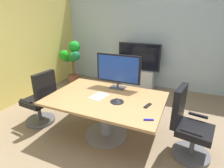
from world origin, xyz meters
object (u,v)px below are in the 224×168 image
conference_phone (117,100)px  remote_control (148,106)px  office_chair_left (41,102)px  potted_plant (72,59)px  office_chair_right (188,129)px  tv_monitor (118,70)px  wall_display_unit (138,73)px  conference_table (106,107)px

conference_phone → remote_control: size_ratio=1.29×
office_chair_left → potted_plant: (-0.72, 2.06, 0.35)m
potted_plant → remote_control: (2.75, -1.93, -0.05)m
office_chair_right → remote_control: bearing=108.2°
tv_monitor → conference_phone: size_ratio=3.82×
conference_phone → potted_plant: bearing=138.8°
office_chair_right → conference_phone: (-1.09, -0.15, 0.32)m
office_chair_left → remote_control: bearing=98.3°
remote_control → conference_phone: bearing=-157.8°
office_chair_right → tv_monitor: 1.50m
remote_control → wall_display_unit: bearing=124.3°
office_chair_right → tv_monitor: tv_monitor is taller
office_chair_left → remote_control: 2.06m
conference_phone → office_chair_right: bearing=7.8°
conference_table → potted_plant: (-2.04, 1.90, 0.24)m
potted_plant → remote_control: 3.36m
office_chair_left → wall_display_unit: wall_display_unit is taller
wall_display_unit → remote_control: 2.63m
office_chair_left → tv_monitor: bearing=119.5°
office_chair_left → office_chair_right: 2.65m
wall_display_unit → conference_phone: wall_display_unit is taller
conference_table → remote_control: (0.71, -0.03, 0.19)m
office_chair_right → office_chair_left: bearing=104.3°
office_chair_right → conference_phone: bearing=107.3°
office_chair_left → potted_plant: potted_plant is taller
conference_table → office_chair_left: 1.33m
office_chair_left → office_chair_right: bearing=99.4°
office_chair_right → wall_display_unit: wall_display_unit is taller
office_chair_left → remote_control: size_ratio=6.41×
office_chair_right → remote_control: 0.69m
potted_plant → conference_phone: size_ratio=5.99×
wall_display_unit → office_chair_right: bearing=-58.7°
conference_table → tv_monitor: size_ratio=2.25×
office_chair_left → conference_phone: office_chair_left is taller
office_chair_right → wall_display_unit: 2.79m
tv_monitor → potted_plant: size_ratio=0.64×
wall_display_unit → conference_phone: size_ratio=5.95×
wall_display_unit → conference_phone: (0.36, -2.53, 0.34)m
tv_monitor → wall_display_unit: tv_monitor is taller
tv_monitor → conference_phone: (0.21, -0.55, -0.33)m
tv_monitor → conference_phone: 0.67m
potted_plant → conference_table: bearing=-43.0°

